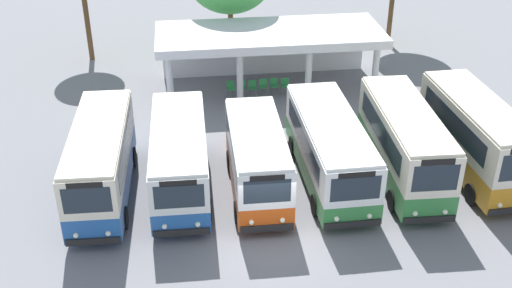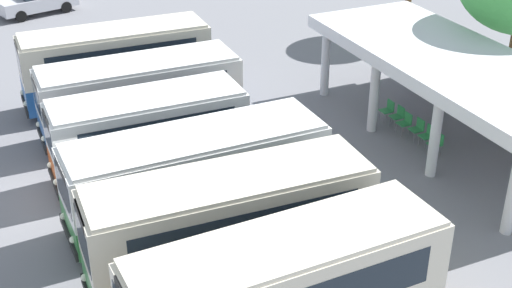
{
  "view_description": "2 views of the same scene",
  "coord_description": "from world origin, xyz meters",
  "px_view_note": "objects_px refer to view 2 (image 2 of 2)",
  "views": [
    {
      "loc": [
        -2.98,
        -18.76,
        14.97
      ],
      "look_at": [
        -0.04,
        4.29,
        1.8
      ],
      "focal_mm": 44.05,
      "sensor_mm": 36.0,
      "label": 1
    },
    {
      "loc": [
        20.46,
        -2.07,
        12.39
      ],
      "look_at": [
        2.01,
        6.29,
        1.59
      ],
      "focal_mm": 49.65,
      "sensor_mm": 36.0,
      "label": 2
    }
  ],
  "objects_px": {
    "city_bus_second_in_row": "(140,94)",
    "waiting_chair_fourth_seat": "(418,128)",
    "waiting_chair_end_by_column": "(388,109)",
    "waiting_chair_second_from_end": "(398,115)",
    "city_bus_fifth_blue": "(230,226)",
    "waiting_chair_far_end_seat": "(437,142)",
    "city_bus_middle_cream": "(148,132)",
    "city_bus_nearest_orange": "(116,62)",
    "waiting_chair_middle_seat": "(406,122)",
    "waiting_chair_fifth_seat": "(428,134)",
    "city_bus_fourth_amber": "(196,173)"
  },
  "relations": [
    {
      "from": "city_bus_nearest_orange",
      "to": "waiting_chair_middle_seat",
      "type": "xyz_separation_m",
      "value": [
        7.38,
        9.16,
        -1.25
      ]
    },
    {
      "from": "waiting_chair_second_from_end",
      "to": "city_bus_fifth_blue",
      "type": "bearing_deg",
      "value": -57.8
    },
    {
      "from": "city_bus_fourth_amber",
      "to": "waiting_chair_fifth_seat",
      "type": "distance_m",
      "value": 9.44
    },
    {
      "from": "waiting_chair_far_end_seat",
      "to": "waiting_chair_second_from_end",
      "type": "bearing_deg",
      "value": 179.02
    },
    {
      "from": "city_bus_middle_cream",
      "to": "waiting_chair_fifth_seat",
      "type": "relative_size",
      "value": 7.64
    },
    {
      "from": "waiting_chair_second_from_end",
      "to": "city_bus_fourth_amber",
      "type": "bearing_deg",
      "value": -73.19
    },
    {
      "from": "city_bus_fifth_blue",
      "to": "waiting_chair_fourth_seat",
      "type": "bearing_deg",
      "value": 116.54
    },
    {
      "from": "waiting_chair_middle_seat",
      "to": "waiting_chair_fourth_seat",
      "type": "distance_m",
      "value": 0.62
    },
    {
      "from": "city_bus_fourth_amber",
      "to": "city_bus_fifth_blue",
      "type": "relative_size",
      "value": 1.04
    },
    {
      "from": "city_bus_fifth_blue",
      "to": "waiting_chair_far_end_seat",
      "type": "distance_m",
      "value": 10.19
    },
    {
      "from": "waiting_chair_second_from_end",
      "to": "waiting_chair_middle_seat",
      "type": "distance_m",
      "value": 0.62
    },
    {
      "from": "city_bus_nearest_orange",
      "to": "waiting_chair_end_by_column",
      "type": "distance_m",
      "value": 11.13
    },
    {
      "from": "city_bus_fifth_blue",
      "to": "waiting_chair_fourth_seat",
      "type": "height_order",
      "value": "city_bus_fifth_blue"
    },
    {
      "from": "city_bus_second_in_row",
      "to": "city_bus_fourth_amber",
      "type": "distance_m",
      "value": 6.38
    },
    {
      "from": "city_bus_fifth_blue",
      "to": "waiting_chair_far_end_seat",
      "type": "relative_size",
      "value": 8.97
    },
    {
      "from": "city_bus_fourth_amber",
      "to": "city_bus_fifth_blue",
      "type": "height_order",
      "value": "city_bus_fifth_blue"
    },
    {
      "from": "city_bus_second_in_row",
      "to": "city_bus_fourth_amber",
      "type": "xyz_separation_m",
      "value": [
        6.38,
        -0.09,
        0.02
      ]
    },
    {
      "from": "city_bus_fourth_amber",
      "to": "waiting_chair_second_from_end",
      "type": "bearing_deg",
      "value": 106.81
    },
    {
      "from": "city_bus_second_in_row",
      "to": "city_bus_fifth_blue",
      "type": "height_order",
      "value": "city_bus_fifth_blue"
    },
    {
      "from": "city_bus_middle_cream",
      "to": "city_bus_fourth_amber",
      "type": "relative_size",
      "value": 0.82
    },
    {
      "from": "city_bus_middle_cream",
      "to": "city_bus_second_in_row",
      "type": "bearing_deg",
      "value": 168.88
    },
    {
      "from": "city_bus_second_in_row",
      "to": "city_bus_middle_cream",
      "type": "bearing_deg",
      "value": -11.12
    },
    {
      "from": "waiting_chair_fifth_seat",
      "to": "city_bus_second_in_row",
      "type": "bearing_deg",
      "value": -120.39
    },
    {
      "from": "waiting_chair_middle_seat",
      "to": "waiting_chair_second_from_end",
      "type": "bearing_deg",
      "value": 171.5
    },
    {
      "from": "city_bus_fourth_amber",
      "to": "waiting_chair_middle_seat",
      "type": "xyz_separation_m",
      "value": [
        -2.19,
        9.18,
        -1.13
      ]
    },
    {
      "from": "waiting_chair_end_by_column",
      "to": "waiting_chair_fifth_seat",
      "type": "bearing_deg",
      "value": 2.41
    },
    {
      "from": "waiting_chair_end_by_column",
      "to": "waiting_chair_middle_seat",
      "type": "height_order",
      "value": "same"
    },
    {
      "from": "city_bus_middle_cream",
      "to": "waiting_chair_second_from_end",
      "type": "bearing_deg",
      "value": 87.74
    },
    {
      "from": "waiting_chair_fifth_seat",
      "to": "waiting_chair_far_end_seat",
      "type": "distance_m",
      "value": 0.62
    },
    {
      "from": "waiting_chair_end_by_column",
      "to": "waiting_chair_second_from_end",
      "type": "bearing_deg",
      "value": 5.56
    },
    {
      "from": "waiting_chair_end_by_column",
      "to": "waiting_chair_far_end_seat",
      "type": "height_order",
      "value": "same"
    },
    {
      "from": "waiting_chair_end_by_column",
      "to": "waiting_chair_fifth_seat",
      "type": "height_order",
      "value": "same"
    },
    {
      "from": "city_bus_middle_cream",
      "to": "waiting_chair_far_end_seat",
      "type": "relative_size",
      "value": 7.64
    },
    {
      "from": "city_bus_middle_cream",
      "to": "waiting_chair_fourth_seat",
      "type": "relative_size",
      "value": 7.64
    },
    {
      "from": "city_bus_fourth_amber",
      "to": "waiting_chair_end_by_column",
      "type": "xyz_separation_m",
      "value": [
        -3.42,
        9.22,
        -1.13
      ]
    },
    {
      "from": "waiting_chair_far_end_seat",
      "to": "city_bus_fourth_amber",
      "type": "bearing_deg",
      "value": -87.83
    },
    {
      "from": "city_bus_nearest_orange",
      "to": "waiting_chair_end_by_column",
      "type": "bearing_deg",
      "value": 56.2
    },
    {
      "from": "waiting_chair_second_from_end",
      "to": "waiting_chair_fifth_seat",
      "type": "distance_m",
      "value": 1.84
    },
    {
      "from": "city_bus_fifth_blue",
      "to": "city_bus_nearest_orange",
      "type": "bearing_deg",
      "value": 178.83
    },
    {
      "from": "waiting_chair_fifth_seat",
      "to": "waiting_chair_far_end_seat",
      "type": "relative_size",
      "value": 1.0
    },
    {
      "from": "city_bus_nearest_orange",
      "to": "city_bus_second_in_row",
      "type": "relative_size",
      "value": 1.02
    },
    {
      "from": "waiting_chair_fourth_seat",
      "to": "city_bus_nearest_orange",
      "type": "bearing_deg",
      "value": -130.74
    },
    {
      "from": "waiting_chair_second_from_end",
      "to": "waiting_chair_fourth_seat",
      "type": "xyz_separation_m",
      "value": [
        1.23,
        0.03,
        0.0
      ]
    },
    {
      "from": "city_bus_second_in_row",
      "to": "waiting_chair_far_end_seat",
      "type": "distance_m",
      "value": 11.01
    },
    {
      "from": "city_bus_second_in_row",
      "to": "waiting_chair_fourth_seat",
      "type": "height_order",
      "value": "city_bus_second_in_row"
    },
    {
      "from": "city_bus_second_in_row",
      "to": "waiting_chair_second_from_end",
      "type": "xyz_separation_m",
      "value": [
        3.58,
        9.19,
        -1.11
      ]
    },
    {
      "from": "waiting_chair_second_from_end",
      "to": "waiting_chair_fourth_seat",
      "type": "bearing_deg",
      "value": 1.3
    },
    {
      "from": "city_bus_fifth_blue",
      "to": "waiting_chair_fourth_seat",
      "type": "relative_size",
      "value": 8.97
    },
    {
      "from": "city_bus_fifth_blue",
      "to": "waiting_chair_fourth_seat",
      "type": "distance_m",
      "value": 10.74
    },
    {
      "from": "waiting_chair_fifth_seat",
      "to": "waiting_chair_middle_seat",
      "type": "bearing_deg",
      "value": -173.7
    }
  ]
}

